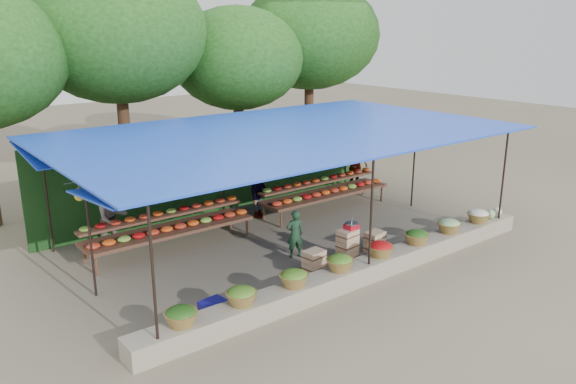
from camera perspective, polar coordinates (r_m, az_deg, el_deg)
ground at (r=14.17m, az=-0.29°, el=-5.07°), size 60.00×60.00×0.00m
stone_curb at (r=12.19m, az=7.68°, el=-7.90°), size 10.60×0.55×0.40m
stall_canopy at (r=13.47m, az=-0.49°, el=5.65°), size 10.80×6.60×2.82m
produce_baskets at (r=11.98m, az=7.40°, el=-6.44°), size 8.98×0.58×0.34m
netting_backdrop at (r=16.28m, az=-7.06°, el=2.29°), size 10.60×0.06×2.50m
tree_row at (r=18.62m, az=-10.89°, el=14.65°), size 16.51×5.50×7.12m
fruit_table_left at (r=13.82m, az=-11.99°, el=-3.32°), size 4.21×0.95×0.93m
fruit_table_right at (r=16.47m, az=3.77°, el=0.23°), size 4.21×0.95×0.93m
crate_counter at (r=12.98m, az=5.95°, el=-5.76°), size 2.39×0.39×0.77m
weighing_scale at (r=12.88m, az=6.47°, el=-3.40°), size 0.31×0.31×0.33m
vendor_seated at (r=13.06m, az=0.70°, el=-4.29°), size 0.48×0.39×1.15m
customer_left at (r=14.12m, az=-17.44°, el=-2.54°), size 0.80×0.65×1.57m
customer_mid at (r=15.73m, az=-2.84°, el=0.35°), size 1.25×1.13×1.68m
customer_right at (r=18.46m, az=6.83°, el=2.56°), size 1.00×0.57×1.60m
blue_crate_front at (r=10.51m, az=-6.37°, el=-12.39°), size 0.54×0.43×0.30m
blue_crate_back at (r=10.83m, az=-7.66°, el=-11.55°), size 0.50×0.39×0.28m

